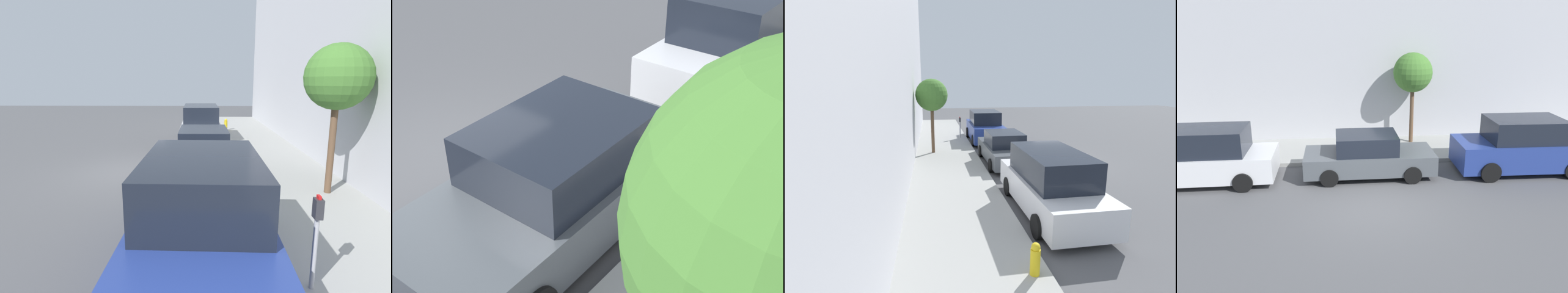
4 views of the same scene
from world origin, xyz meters
TOP-DOWN VIEW (x-y plane):
  - ground_plane at (0.00, 0.00)m, footprint 60.00×60.00m
  - sidewalk at (5.08, 0.00)m, footprint 3.15×32.00m
  - parked_suv_nearest at (2.37, -5.62)m, footprint 2.08×4.83m
  - parked_sedan_second at (2.42, -0.05)m, footprint 1.92×4.51m
  - parked_minivan_third at (2.30, 5.59)m, footprint 2.02×4.93m
  - parking_meter_near at (3.95, -6.14)m, footprint 0.11×0.15m
  - street_tree at (5.75, -2.20)m, footprint 1.66×1.66m

SIDE VIEW (x-z plane):
  - ground_plane at x=0.00m, z-range 0.00..0.00m
  - sidewalk at x=5.08m, z-range 0.00..0.15m
  - parked_sedan_second at x=2.42m, z-range -0.04..1.50m
  - parked_minivan_third at x=2.30m, z-range -0.03..1.87m
  - parked_suv_nearest at x=2.37m, z-range -0.06..1.92m
  - parking_meter_near at x=3.95m, z-range 0.31..1.73m
  - street_tree at x=5.75m, z-range 1.23..5.10m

